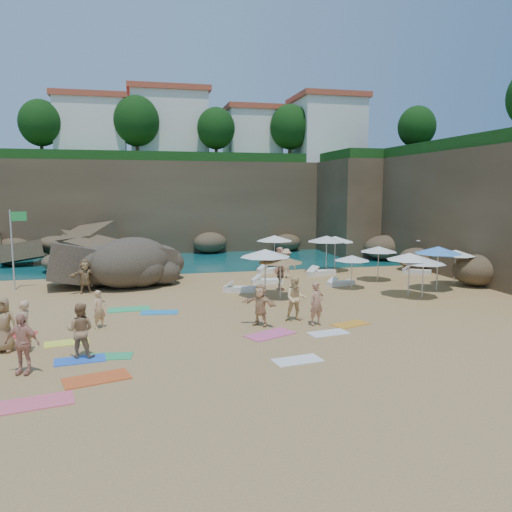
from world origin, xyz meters
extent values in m
plane|color=tan|center=(0.00, 0.00, 0.00)|extent=(120.00, 120.00, 0.00)
plane|color=#0C4751|center=(0.00, 30.00, 0.00)|extent=(120.00, 120.00, 0.00)
cube|color=brown|center=(2.00, 25.00, 4.00)|extent=(44.00, 8.00, 8.00)
cube|color=brown|center=(19.00, 8.00, 4.00)|extent=(8.00, 30.00, 8.00)
cube|color=brown|center=(17.00, 20.00, 4.00)|extent=(10.00, 12.00, 8.00)
cube|color=white|center=(-8.00, 26.00, 10.75)|extent=(6.00, 5.00, 5.50)
cube|color=#B2472D|center=(-8.00, 26.00, 13.75)|extent=(6.48, 5.40, 0.50)
cube|color=white|center=(-1.00, 27.00, 11.25)|extent=(7.00, 6.00, 6.50)
cube|color=#B2472D|center=(-1.00, 27.00, 14.75)|extent=(7.56, 6.48, 0.50)
cube|color=white|center=(7.00, 26.00, 10.50)|extent=(5.00, 5.00, 5.00)
cube|color=#B2472D|center=(7.00, 26.00, 13.25)|extent=(5.40, 5.40, 0.50)
cube|color=white|center=(14.00, 24.00, 11.00)|extent=(6.00, 6.00, 6.00)
cube|color=#B2472D|center=(14.00, 24.00, 14.25)|extent=(6.48, 6.48, 0.50)
sphere|color=#11380F|center=(-12.00, 24.00, 11.20)|extent=(3.60, 3.60, 3.60)
sphere|color=#11380F|center=(-4.00, 24.00, 11.60)|extent=(4.05, 4.05, 4.05)
sphere|color=#11380F|center=(3.00, 23.00, 11.04)|extent=(3.42, 3.42, 3.42)
sphere|color=#11380F|center=(10.00, 23.00, 11.36)|extent=(3.78, 3.78, 3.78)
sphere|color=#11380F|center=(19.00, 16.00, 10.80)|extent=(3.15, 3.15, 3.15)
cylinder|color=white|center=(-16.50, 30.00, 3.00)|extent=(0.10, 0.10, 6.00)
cylinder|color=white|center=(-15.00, 30.00, 3.00)|extent=(0.10, 0.10, 6.00)
cylinder|color=silver|center=(-10.88, 6.76, 2.22)|extent=(0.09, 0.09, 4.45)
cube|color=green|center=(-10.45, 6.76, 4.08)|extent=(0.76, 0.27, 0.50)
cylinder|color=silver|center=(5.04, 10.32, 1.13)|extent=(0.07, 0.07, 2.26)
cone|color=white|center=(5.04, 10.32, 2.21)|extent=(2.54, 2.54, 0.39)
cylinder|color=silver|center=(8.86, 8.69, 1.13)|extent=(0.07, 0.07, 2.27)
cone|color=white|center=(8.86, 8.69, 2.21)|extent=(2.54, 2.54, 0.39)
cylinder|color=silver|center=(10.06, 4.73, 1.00)|extent=(0.06, 0.06, 2.00)
cone|color=silver|center=(10.06, 4.73, 1.95)|extent=(2.25, 2.25, 0.34)
cylinder|color=silver|center=(8.11, 8.37, 1.17)|extent=(0.07, 0.07, 2.34)
cone|color=silver|center=(8.11, 8.37, 2.28)|extent=(2.63, 2.63, 0.40)
cylinder|color=silver|center=(16.12, 8.45, 1.10)|extent=(0.06, 0.06, 2.21)
cone|color=white|center=(16.12, 8.45, 2.16)|extent=(2.48, 2.48, 0.38)
cylinder|color=silver|center=(7.48, 2.84, 0.89)|extent=(0.05, 0.05, 1.79)
cone|color=silver|center=(7.48, 2.84, 1.74)|extent=(2.00, 2.00, 0.30)
cylinder|color=silver|center=(2.87, 1.29, 1.04)|extent=(0.06, 0.06, 2.08)
cone|color=red|center=(2.87, 1.29, 2.03)|extent=(2.34, 2.34, 0.36)
cylinder|color=silver|center=(13.72, 2.37, 0.98)|extent=(0.06, 0.06, 1.96)
cone|color=white|center=(13.72, 2.37, 1.91)|extent=(2.20, 2.20, 0.34)
cylinder|color=silver|center=(9.53, 0.26, 1.08)|extent=(0.06, 0.06, 2.15)
cone|color=white|center=(9.53, 0.26, 2.10)|extent=(2.42, 2.42, 0.37)
cylinder|color=silver|center=(2.22, 1.86, 1.18)|extent=(0.07, 0.07, 2.35)
cone|color=white|center=(2.22, 1.86, 2.29)|extent=(2.64, 2.64, 0.40)
cylinder|color=silver|center=(11.89, 1.34, 1.15)|extent=(0.07, 0.07, 2.30)
cone|color=#428BE3|center=(11.89, 1.34, 2.25)|extent=(2.58, 2.58, 0.39)
cylinder|color=silver|center=(9.98, -0.32, 1.00)|extent=(0.06, 0.06, 2.01)
cone|color=silver|center=(9.98, -0.32, 1.96)|extent=(2.25, 2.25, 0.34)
cube|color=white|center=(3.23, 5.34, 0.14)|extent=(1.84, 0.66, 0.28)
cube|color=white|center=(7.41, 7.45, 0.16)|extent=(2.13, 1.31, 0.31)
cube|color=white|center=(4.57, 9.12, 0.16)|extent=(2.08, 0.95, 0.31)
cube|color=white|center=(1.21, 3.43, 0.14)|extent=(1.90, 1.13, 0.28)
cube|color=silver|center=(13.76, 6.47, 0.14)|extent=(1.88, 1.49, 0.28)
cube|color=white|center=(7.26, 3.81, 0.13)|extent=(1.74, 0.94, 0.26)
cube|color=blue|center=(-6.08, -6.21, 0.01)|extent=(1.68, 0.98, 0.03)
cube|color=#EF5D73|center=(-6.84, -9.43, 0.02)|extent=(2.02, 1.27, 0.03)
cube|color=#D95422|center=(-5.42, -8.04, 0.02)|extent=(2.06, 1.40, 0.03)
cube|color=#31AC61|center=(-5.16, -6.06, 0.01)|extent=(1.55, 0.90, 0.03)
cube|color=#F6FF43|center=(-6.76, -4.14, 0.01)|extent=(1.62, 0.97, 0.03)
cube|color=white|center=(0.82, -7.87, 0.01)|extent=(1.69, 1.02, 0.03)
cube|color=red|center=(-8.85, -2.73, 0.01)|extent=(1.60, 0.82, 0.03)
cube|color=#278CD4|center=(-3.28, -0.32, 0.01)|extent=(1.74, 1.04, 0.03)
cube|color=#E5598F|center=(0.71, -4.84, 0.02)|extent=(2.16, 1.69, 0.03)
cube|color=orange|center=(4.33, -4.17, 0.01)|extent=(1.73, 1.25, 0.03)
cube|color=#34B86B|center=(-4.63, 0.59, 0.02)|extent=(1.96, 1.03, 0.03)
cube|color=white|center=(2.96, -5.17, 0.01)|extent=(1.65, 1.01, 0.03)
imported|color=tan|center=(-5.70, -2.41, 0.78)|extent=(0.68, 0.65, 1.56)
imported|color=#A37A51|center=(-6.06, -5.93, 0.92)|extent=(1.03, 0.87, 1.85)
imported|color=#DFAE7E|center=(4.85, 6.87, 0.93)|extent=(1.27, 0.69, 1.87)
imported|color=#8B5C45|center=(3.45, 3.26, 0.88)|extent=(0.75, 1.11, 1.76)
imported|color=tan|center=(4.92, 8.55, 0.89)|extent=(0.96, 0.95, 1.79)
imported|color=#A47F52|center=(-6.95, 4.96, 0.93)|extent=(1.79, 0.89, 1.85)
imported|color=tan|center=(-7.98, -4.98, 0.91)|extent=(0.61, 0.76, 1.82)
imported|color=tan|center=(-7.60, -7.09, 0.22)|extent=(1.58, 2.07, 0.45)
imported|color=#926F49|center=(-8.68, -4.70, 0.25)|extent=(1.12, 1.96, 0.50)
imported|color=#E1AD76|center=(0.64, -3.50, 0.23)|extent=(2.31, 2.32, 0.45)
imported|color=#B47A5A|center=(2.90, -3.97, 0.21)|extent=(1.11, 1.88, 0.42)
imported|color=#F7D18C|center=(2.29, -3.10, 0.35)|extent=(1.29, 2.02, 0.71)
camera|label=1|loc=(-4.08, -22.77, 5.52)|focal=35.00mm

